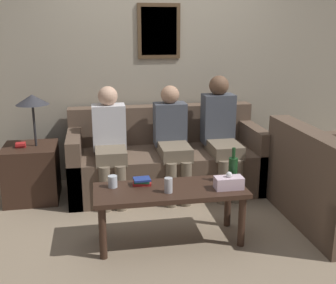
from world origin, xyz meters
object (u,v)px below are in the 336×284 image
person_left (110,139)px  person_right (221,130)px  couch_main (166,161)px  coffee_table (170,196)px  person_middle (172,137)px  couch_side (335,190)px  drinking_glass (113,182)px  wine_bottle (233,169)px

person_left → person_right: bearing=1.1°
couch_main → person_left: 0.72m
coffee_table → person_left: person_left is taller
couch_main → person_middle: (0.04, -0.16, 0.32)m
couch_side → person_right: 1.29m
couch_side → drinking_glass: 2.03m
coffee_table → wine_bottle: (0.56, 0.06, 0.18)m
couch_side → coffee_table: size_ratio=1.05×
coffee_table → person_right: person_right is taller
person_middle → person_right: size_ratio=0.92×
wine_bottle → drinking_glass: bearing=177.2°
couch_main → person_right: bearing=-15.5°
wine_bottle → drinking_glass: (-1.02, 0.05, -0.06)m
couch_main → wine_bottle: size_ratio=6.93×
person_middle → wine_bottle: bearing=-70.8°
wine_bottle → person_right: size_ratio=0.24×
couch_side → person_left: size_ratio=1.12×
couch_side → coffee_table: bearing=93.5°
couch_side → person_right: person_right is taller
person_left → couch_side: bearing=-24.6°
drinking_glass → person_right: size_ratio=0.08×
couch_main → person_left: bearing=-163.4°
person_right → wine_bottle: bearing=-101.1°
coffee_table → person_middle: 1.08m
couch_main → drinking_glass: bearing=-120.2°
person_right → person_middle: bearing=179.7°
couch_side → wine_bottle: (-1.00, -0.04, 0.27)m
couch_main → person_right: 0.70m
couch_main → couch_side: 1.77m
person_left → person_middle: (0.65, 0.03, -0.01)m
person_middle → couch_side: bearing=-35.0°
couch_main → coffee_table: 1.21m
drinking_glass → person_right: 1.53m
wine_bottle → couch_main: bearing=108.8°
person_left → person_middle: 0.66m
wine_bottle → drinking_glass: wine_bottle is taller
couch_main → couch_side: size_ratio=1.59×
coffee_table → drinking_glass: (-0.46, 0.11, 0.12)m
person_right → drinking_glass: bearing=-142.6°
couch_main → person_middle: person_middle is taller
person_right → person_left: bearing=-178.9°
drinking_glass → person_middle: 1.15m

